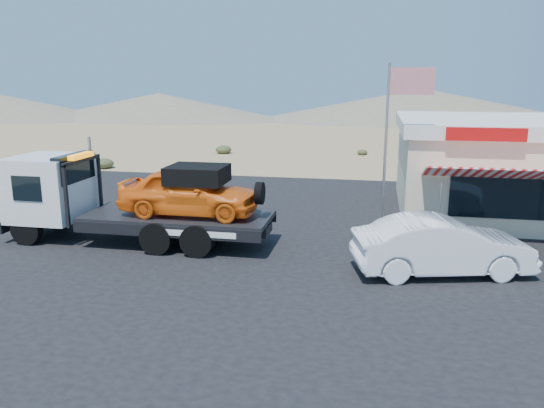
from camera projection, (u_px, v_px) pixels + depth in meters
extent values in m
plane|color=#A1875B|center=(220.00, 270.00, 15.65)|extent=(120.00, 120.00, 0.00)
cube|color=black|center=(301.00, 243.00, 18.14)|extent=(32.00, 24.00, 0.02)
cylinder|color=black|center=(27.00, 230.00, 17.86)|extent=(1.04, 0.31, 1.04)
cylinder|color=black|center=(62.00, 214.00, 19.86)|extent=(1.04, 0.31, 1.04)
cylinder|color=black|center=(158.00, 237.00, 16.98)|extent=(1.04, 0.57, 1.04)
cylinder|color=black|center=(181.00, 221.00, 18.98)|extent=(1.04, 0.57, 1.04)
cylinder|color=black|center=(198.00, 240.00, 16.73)|extent=(1.04, 0.57, 1.04)
cylinder|color=black|center=(217.00, 223.00, 18.73)|extent=(1.04, 0.57, 1.04)
cube|color=black|center=(147.00, 223.00, 18.10)|extent=(8.57, 1.04, 0.31)
cube|color=white|center=(50.00, 187.00, 18.51)|extent=(2.30, 2.46, 2.19)
cube|color=black|center=(74.00, 168.00, 18.16)|extent=(0.37, 2.09, 0.94)
cube|color=black|center=(84.00, 190.00, 18.28)|extent=(0.10, 2.30, 2.09)
cube|color=orange|center=(81.00, 156.00, 18.00)|extent=(0.26, 1.25, 0.16)
cube|color=black|center=(178.00, 216.00, 17.82)|extent=(6.27, 2.40, 0.16)
imported|color=orange|center=(189.00, 192.00, 17.54)|extent=(4.60, 1.85, 1.57)
cube|color=black|center=(197.00, 174.00, 17.34)|extent=(1.88, 1.57, 0.57)
imported|color=white|center=(442.00, 246.00, 15.14)|extent=(5.29, 2.93, 1.65)
cube|color=beige|center=(526.00, 172.00, 21.88)|extent=(10.00, 8.00, 3.40)
cube|color=white|center=(531.00, 125.00, 21.42)|extent=(10.40, 8.40, 0.50)
cube|color=red|center=(486.00, 134.00, 17.83)|extent=(2.60, 0.12, 0.45)
cylinder|color=#99999E|center=(439.00, 216.00, 17.32)|extent=(0.08, 0.08, 2.20)
cylinder|color=#99999E|center=(385.00, 152.00, 18.36)|extent=(0.10, 0.10, 6.00)
cube|color=#B20C14|center=(412.00, 81.00, 17.67)|extent=(1.50, 0.02, 0.90)
ellipsoid|color=#343B1F|center=(9.00, 168.00, 31.97)|extent=(0.80, 0.80, 0.43)
ellipsoid|color=#343B1F|center=(104.00, 163.00, 33.21)|extent=(1.22, 1.22, 0.66)
ellipsoid|color=#343B1F|center=(224.00, 149.00, 39.69)|extent=(1.19, 1.19, 0.64)
ellipsoid|color=#343B1F|center=(362.00, 152.00, 38.99)|extent=(0.77, 0.77, 0.41)
cone|color=#726B59|center=(159.00, 106.00, 72.42)|extent=(36.00, 36.00, 3.50)
cone|color=#726B59|center=(422.00, 105.00, 68.65)|extent=(44.00, 44.00, 4.20)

